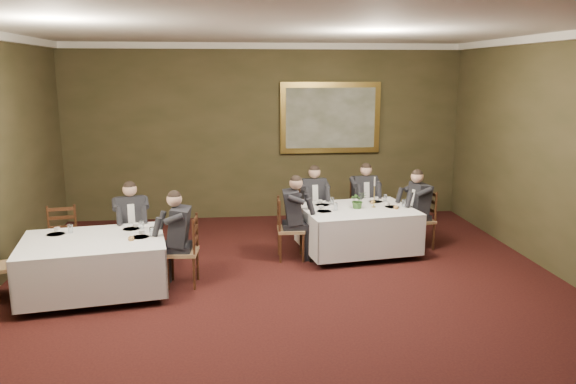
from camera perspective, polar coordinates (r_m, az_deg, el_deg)
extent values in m
plane|color=black|center=(7.01, 0.84, -12.73)|extent=(10.00, 10.00, 0.00)
cube|color=silver|center=(6.39, 0.94, 17.08)|extent=(8.00, 10.00, 0.10)
cube|color=#333019|center=(11.41, -2.28, 6.08)|extent=(8.00, 0.10, 3.50)
cube|color=white|center=(11.30, -2.34, 14.61)|extent=(8.00, 0.10, 0.12)
cube|color=black|center=(9.24, 7.06, -1.86)|extent=(1.88, 1.52, 0.04)
cube|color=white|center=(9.24, 7.07, -1.70)|extent=(1.95, 1.59, 0.02)
cube|color=white|center=(9.32, 7.02, -3.68)|extent=(1.97, 1.61, 0.65)
cube|color=black|center=(7.94, -19.22, -4.80)|extent=(1.97, 1.61, 0.04)
cube|color=white|center=(7.93, -19.24, -4.62)|extent=(2.04, 1.67, 0.02)
cube|color=white|center=(8.03, -19.07, -6.88)|extent=(2.07, 1.70, 0.65)
cube|color=olive|center=(9.98, 2.53, -2.18)|extent=(0.49, 0.47, 0.05)
cube|color=black|center=(10.10, 2.24, -0.57)|extent=(0.38, 0.08, 0.54)
cube|color=black|center=(9.89, 2.55, -0.07)|extent=(0.46, 0.36, 0.55)
sphere|color=tan|center=(9.82, 2.57, 2.10)|extent=(0.23, 0.23, 0.21)
cube|color=olive|center=(10.30, 7.67, -1.83)|extent=(0.47, 0.45, 0.05)
cube|color=black|center=(10.42, 7.38, -0.27)|extent=(0.38, 0.06, 0.54)
cube|color=black|center=(10.21, 7.73, 0.22)|extent=(0.44, 0.34, 0.55)
sphere|color=tan|center=(10.14, 7.79, 2.32)|extent=(0.23, 0.23, 0.21)
cube|color=olive|center=(8.96, 0.29, -3.83)|extent=(0.44, 0.46, 0.05)
cube|color=black|center=(8.89, -0.93, -2.33)|extent=(0.04, 0.38, 0.54)
cube|color=black|center=(8.87, 0.30, -1.50)|extent=(0.33, 0.43, 0.55)
sphere|color=tan|center=(8.78, 0.30, 0.91)|extent=(0.22, 0.22, 0.21)
cube|color=olive|center=(9.76, 13.20, -2.81)|extent=(0.48, 0.50, 0.05)
cube|color=black|center=(9.80, 14.24, -1.34)|extent=(0.09, 0.38, 0.54)
cube|color=black|center=(9.68, 13.30, -0.67)|extent=(0.37, 0.46, 0.55)
sphere|color=tan|center=(9.60, 13.41, 1.54)|extent=(0.24, 0.24, 0.21)
cube|color=olive|center=(8.96, -21.98, -4.74)|extent=(0.50, 0.48, 0.05)
cube|color=black|center=(9.08, -21.97, -2.92)|extent=(0.38, 0.09, 0.54)
cube|color=olive|center=(8.89, -15.54, -4.41)|extent=(0.52, 0.50, 0.05)
cube|color=black|center=(9.01, -15.68, -2.58)|extent=(0.38, 0.11, 0.54)
cube|color=black|center=(8.80, -15.67, -2.06)|extent=(0.47, 0.39, 0.55)
sphere|color=tan|center=(8.72, -15.82, 0.36)|extent=(0.25, 0.25, 0.21)
cube|color=olive|center=(8.01, -10.69, -6.00)|extent=(0.45, 0.47, 0.05)
cube|color=black|center=(7.91, -9.39, -4.33)|extent=(0.06, 0.38, 0.54)
cube|color=black|center=(7.90, -10.79, -3.42)|extent=(0.34, 0.44, 0.55)
sphere|color=tan|center=(7.81, -10.90, -0.73)|extent=(0.23, 0.23, 0.21)
imported|color=#2D5926|center=(9.20, 7.11, -0.74)|extent=(0.30, 0.26, 0.30)
cylinder|color=gold|center=(9.35, 8.71, -1.45)|extent=(0.08, 0.08, 0.02)
cylinder|color=gold|center=(9.31, 8.75, -0.35)|extent=(0.02, 0.02, 0.35)
cylinder|color=white|center=(9.26, 8.80, 1.17)|extent=(0.02, 0.02, 0.15)
cylinder|color=white|center=(9.41, 3.50, -1.26)|extent=(0.25, 0.25, 0.01)
cylinder|color=white|center=(9.55, 3.35, -0.92)|extent=(0.08, 0.08, 0.05)
cylinder|color=white|center=(9.43, 4.52, -0.86)|extent=(0.06, 0.06, 0.14)
cylinder|color=white|center=(8.35, -22.53, -3.92)|extent=(0.25, 0.25, 0.01)
cylinder|color=white|center=(8.48, -22.27, -3.50)|extent=(0.08, 0.08, 0.05)
cylinder|color=white|center=(8.29, -21.43, -3.50)|extent=(0.06, 0.06, 0.14)
cube|color=gold|center=(11.49, 4.31, 7.52)|extent=(2.04, 0.08, 1.43)
cube|color=#4D5035|center=(11.44, 4.35, 7.50)|extent=(1.82, 0.01, 1.21)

